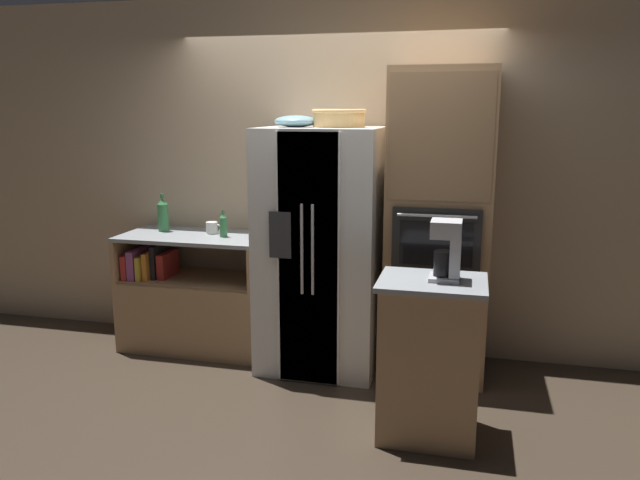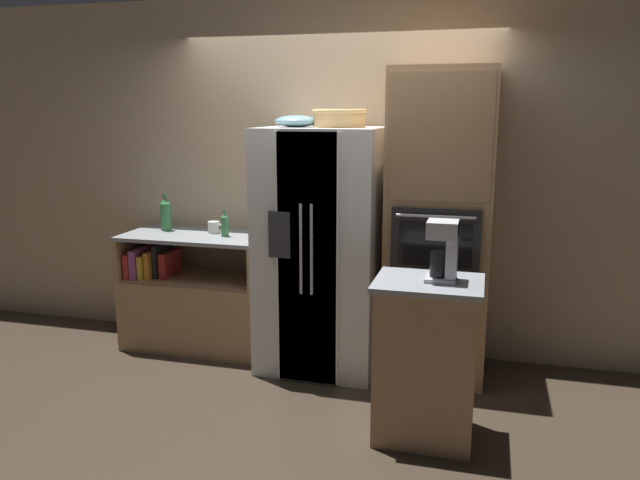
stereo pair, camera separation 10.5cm
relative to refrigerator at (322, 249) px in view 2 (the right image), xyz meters
name	(u,v)px [view 2 (the right image)]	position (x,y,z in m)	size (l,w,h in m)	color
ground_plane	(321,366)	(0.02, -0.08, -0.90)	(20.00, 20.00, 0.00)	#382D23
wall_back	(338,177)	(0.02, 0.44, 0.50)	(12.00, 0.06, 2.80)	tan
counter_left	(197,304)	(-1.10, 0.10, -0.55)	(1.18, 0.61, 0.94)	#A87F56
refrigerator	(322,249)	(0.00, 0.00, 0.00)	(0.87, 0.84, 1.81)	silver
wall_oven	(440,226)	(0.86, 0.07, 0.21)	(0.72, 0.72, 2.22)	#A87F56
island_counter	(426,359)	(0.88, -0.91, -0.42)	(0.62, 0.50, 0.97)	#A87F56
wicker_basket	(339,117)	(0.13, 0.01, 0.97)	(0.39, 0.39, 0.13)	tan
fruit_bowl	(296,121)	(-0.19, -0.02, 0.95)	(0.31, 0.31, 0.08)	#668C99
bottle_tall	(225,225)	(-0.82, 0.08, 0.14)	(0.06, 0.06, 0.21)	#33723F
bottle_short	(166,214)	(-1.39, 0.18, 0.18)	(0.09, 0.09, 0.31)	#33723F
mug	(214,227)	(-0.96, 0.18, 0.09)	(0.13, 0.09, 0.10)	silver
coffee_maker	(445,248)	(0.96, -0.89, 0.26)	(0.17, 0.18, 0.35)	#B2B2B7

